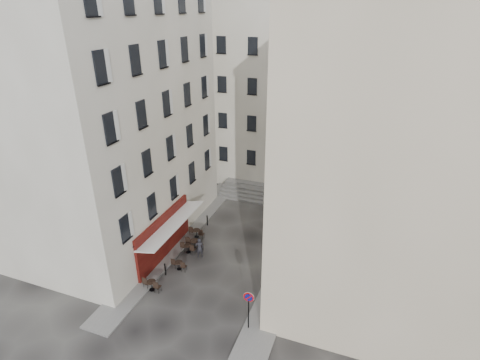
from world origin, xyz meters
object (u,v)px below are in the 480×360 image
at_px(bistro_table_b, 179,265).
at_px(pedestrian, 200,248).
at_px(bistro_table_a, 152,284).
at_px(no_parking_sign, 249,304).

height_order(bistro_table_b, pedestrian, pedestrian).
distance_m(bistro_table_a, bistro_table_b, 2.61).
bearing_deg(pedestrian, no_parking_sign, 107.79).
xyz_separation_m(bistro_table_b, pedestrian, (0.74, 1.87, 0.39)).
height_order(no_parking_sign, bistro_table_b, no_parking_sign).
distance_m(bistro_table_a, pedestrian, 4.63).
bearing_deg(bistro_table_a, pedestrian, 72.63).
height_order(no_parking_sign, bistro_table_a, no_parking_sign).
relative_size(bistro_table_a, pedestrian, 0.79).
distance_m(no_parking_sign, bistro_table_b, 7.48).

